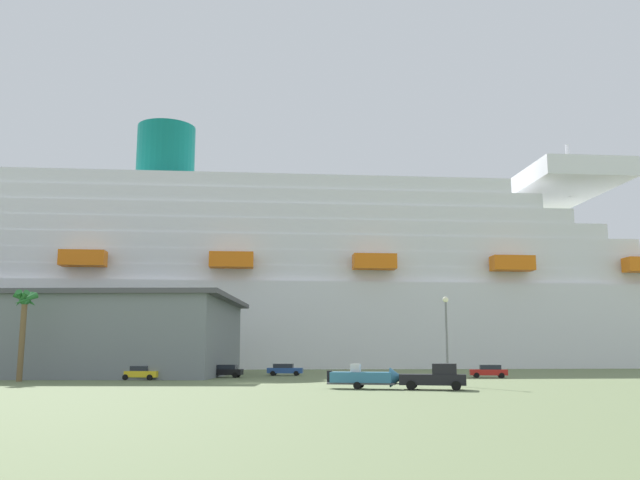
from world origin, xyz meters
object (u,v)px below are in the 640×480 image
Objects in this scene: street_lamp at (449,328)px; parked_car_yellow_taxi at (144,373)px; pickup_truck at (439,377)px; palm_tree at (27,311)px; cruise_ship at (299,292)px; parked_car_red_hatchback at (492,371)px; parked_car_black_coupe at (229,371)px; small_boat_on_trailer at (372,378)px; parked_car_blue_suv at (287,369)px.

street_lamp is 35.49m from parked_car_yellow_taxi.
street_lamp is (2.36, 7.05, 4.45)m from pickup_truck.
pickup_truck is 0.59× the size of palm_tree.
cruise_ship is 77.36m from street_lamp.
cruise_ship is 48.18× the size of parked_car_red_hatchback.
cruise_ship reaches higher than pickup_truck.
parked_car_black_coupe and parked_car_yellow_taxi have the same top height.
cruise_ship is 52.63× the size of parked_car_black_coupe.
parked_car_black_coupe is at bearing 40.23° from parked_car_yellow_taxi.
parked_car_red_hatchback is at bearing -2.07° from parked_car_black_coupe.
small_boat_on_trailer reaches higher than parked_car_blue_suv.
palm_tree reaches higher than parked_car_yellow_taxi.
pickup_truck is 8.67m from street_lamp.
pickup_truck is 36.29m from parked_car_yellow_taxi.
parked_car_red_hatchback is (8.64, 18.91, -4.67)m from street_lamp.
palm_tree is 2.09× the size of parked_car_red_hatchback.
cruise_ship is 82.40m from small_boat_on_trailer.
parked_car_yellow_taxi is at bearing -139.77° from parked_car_black_coupe.
parked_car_yellow_taxi is at bearing 158.85° from street_lamp.
palm_tree is 2.11× the size of parked_car_yellow_taxi.
palm_tree is at bearing -151.44° from parked_car_black_coupe.
parked_car_black_coupe is (20.89, 11.37, -6.79)m from palm_tree.
parked_car_red_hatchback is at bearing -16.85° from parked_car_blue_suv.
small_boat_on_trailer is (-5.62, 1.22, -0.08)m from pickup_truck.
street_lamp is 31.69m from parked_car_black_coupe.
street_lamp is (44.95, -8.72, -2.12)m from palm_tree.
cruise_ship reaches higher than parked_car_red_hatchback.
cruise_ship is 23.05× the size of palm_tree.
parked_car_black_coupe is at bearing 121.82° from small_boat_on_trailer.
parked_car_black_coupe is 0.92× the size of parked_car_red_hatchback.
parked_car_black_coupe is at bearing 28.56° from palm_tree.
parked_car_blue_suv is at bearing 41.60° from parked_car_yellow_taxi.
parked_car_blue_suv is (0.20, -48.04, -14.78)m from cruise_ship.
small_boat_on_trailer is at bearing -83.44° from cruise_ship.
small_boat_on_trailer is at bearing -36.72° from parked_car_yellow_taxi.
parked_car_blue_suv is (-9.06, 32.52, -0.13)m from small_boat_on_trailer.
cruise_ship reaches higher than parked_car_black_coupe.
palm_tree is 14.47m from parked_car_yellow_taxi.
parked_car_yellow_taxi is (12.14, 3.97, -6.79)m from palm_tree.
pickup_truck reaches higher than parked_car_red_hatchback.
parked_car_blue_suv is 26.83m from parked_car_red_hatchback.
parked_car_red_hatchback is (25.68, -7.78, -0.00)m from parked_car_blue_suv.
parked_car_yellow_taxi is at bearing -104.09° from cruise_ship.
parked_car_black_coupe is (-6.82, -54.64, -14.78)m from cruise_ship.
parked_car_black_coupe is at bearing 140.13° from street_lamp.
cruise_ship is 72.04m from palm_tree.
small_boat_on_trailer reaches higher than parked_car_black_coupe.
parked_car_yellow_taxi is (-15.57, -62.04, -14.78)m from cruise_ship.
small_boat_on_trailer is 29.80m from parked_car_red_hatchback.
parked_car_yellow_taxi is (-30.45, 19.74, -0.21)m from pickup_truck.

